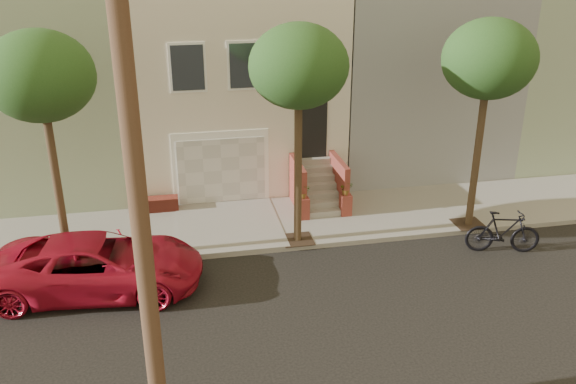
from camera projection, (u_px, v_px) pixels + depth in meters
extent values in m
plane|color=black|center=(291.00, 323.00, 14.18)|extent=(90.00, 90.00, 0.00)
cube|color=gray|center=(257.00, 224.00, 19.00)|extent=(40.00, 3.70, 0.15)
cube|color=beige|center=(232.00, 75.00, 22.93)|extent=(7.00, 8.00, 7.00)
cube|color=#9BB08E|center=(45.00, 83.00, 21.69)|extent=(6.50, 8.00, 7.00)
cube|color=gray|center=(400.00, 68.00, 24.17)|extent=(6.50, 8.00, 7.00)
cube|color=#9BB08E|center=(545.00, 63.00, 25.35)|extent=(6.50, 8.00, 7.00)
cube|color=white|center=(221.00, 167.00, 20.02)|extent=(3.20, 0.12, 2.50)
cube|color=silver|center=(222.00, 170.00, 20.00)|extent=(2.90, 0.06, 2.20)
cube|color=gray|center=(229.00, 224.00, 18.80)|extent=(3.20, 3.70, 0.02)
cube|color=maroon|center=(157.00, 204.00, 19.72)|extent=(1.40, 0.45, 0.44)
cube|color=black|center=(312.00, 129.00, 20.10)|extent=(1.00, 0.06, 2.00)
cube|color=#3F4751|center=(188.00, 68.00, 18.53)|extent=(1.00, 0.06, 1.40)
cube|color=white|center=(188.00, 68.00, 18.55)|extent=(1.15, 0.05, 1.55)
cube|color=#3F4751|center=(245.00, 66.00, 18.86)|extent=(1.00, 0.06, 1.40)
cube|color=white|center=(245.00, 66.00, 18.87)|extent=(1.15, 0.05, 1.55)
cube|color=#3F4751|center=(301.00, 64.00, 19.18)|extent=(1.00, 0.06, 1.40)
cube|color=white|center=(301.00, 63.00, 19.20)|extent=(1.15, 0.05, 1.55)
cube|color=gray|center=(324.00, 213.00, 19.36)|extent=(1.20, 0.28, 0.20)
cube|color=gray|center=(322.00, 204.00, 19.54)|extent=(1.20, 0.28, 0.20)
cube|color=gray|center=(320.00, 195.00, 19.71)|extent=(1.20, 0.28, 0.20)
cube|color=gray|center=(318.00, 186.00, 19.89)|extent=(1.20, 0.28, 0.20)
cube|color=gray|center=(316.00, 178.00, 20.07)|extent=(1.20, 0.28, 0.20)
cube|color=gray|center=(314.00, 169.00, 20.24)|extent=(1.20, 0.28, 0.20)
cube|color=gray|center=(313.00, 161.00, 20.42)|extent=(1.20, 0.28, 0.20)
cube|color=brown|center=(298.00, 185.00, 19.72)|extent=(0.18, 1.96, 1.60)
cube|color=brown|center=(339.00, 182.00, 19.98)|extent=(0.18, 1.96, 1.60)
cube|color=brown|center=(303.00, 208.00, 19.10)|extent=(0.35, 0.35, 0.70)
imported|color=#1C4619|center=(304.00, 192.00, 18.88)|extent=(0.40, 0.35, 0.45)
cube|color=brown|center=(346.00, 205.00, 19.36)|extent=(0.35, 0.35, 0.70)
imported|color=#1C4619|center=(346.00, 188.00, 19.14)|extent=(0.41, 0.35, 0.45)
cube|color=#2D2116|center=(69.00, 260.00, 16.65)|extent=(0.90, 0.90, 0.02)
cylinder|color=#372919|center=(58.00, 191.00, 15.85)|extent=(0.22, 0.22, 4.20)
ellipsoid|color=#1C4619|center=(40.00, 76.00, 14.68)|extent=(2.70, 2.57, 2.29)
cube|color=#2D2116|center=(298.00, 239.00, 17.84)|extent=(0.90, 0.90, 0.02)
cylinder|color=#372919|center=(298.00, 174.00, 17.03)|extent=(0.22, 0.22, 4.20)
ellipsoid|color=#1C4619|center=(299.00, 66.00, 15.87)|extent=(2.70, 2.57, 2.29)
cube|color=#2D2116|center=(468.00, 224.00, 18.84)|extent=(0.90, 0.90, 0.02)
cylinder|color=#372919|center=(476.00, 161.00, 18.04)|extent=(0.22, 0.22, 4.20)
ellipsoid|color=#1C4619|center=(489.00, 59.00, 16.87)|extent=(2.70, 2.57, 2.29)
cylinder|color=#3F2C1D|center=(136.00, 186.00, 8.82)|extent=(0.30, 0.30, 10.00)
imported|color=#A41025|center=(98.00, 265.00, 15.26)|extent=(5.52, 2.97, 1.47)
imported|color=black|center=(503.00, 232.00, 17.22)|extent=(2.20, 1.10, 1.27)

